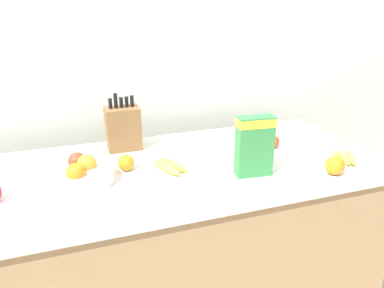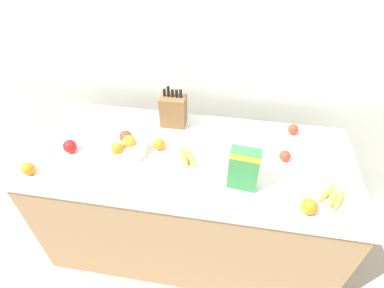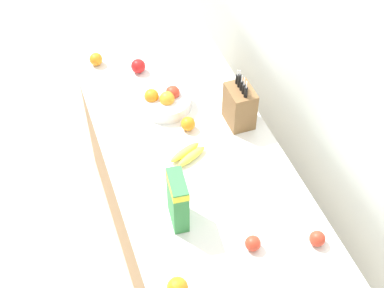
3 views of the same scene
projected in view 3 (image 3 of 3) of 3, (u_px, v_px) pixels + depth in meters
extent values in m
plane|color=#B2A899|center=(195.00, 257.00, 3.25)|extent=(14.00, 14.00, 0.00)
cube|color=silver|center=(326.00, 66.00, 2.45)|extent=(9.00, 0.06, 2.60)
cube|color=tan|center=(195.00, 214.00, 2.93)|extent=(1.93, 0.81, 0.88)
cube|color=white|center=(195.00, 159.00, 2.60)|extent=(1.96, 0.84, 0.03)
cube|color=brown|center=(240.00, 106.00, 2.68)|extent=(0.17, 0.12, 0.22)
cylinder|color=black|center=(237.00, 79.00, 2.62)|extent=(0.02, 0.02, 0.05)
cube|color=silver|center=(238.00, 73.00, 2.59)|extent=(0.01, 0.00, 0.03)
cylinder|color=black|center=(239.00, 81.00, 2.59)|extent=(0.02, 0.02, 0.07)
cube|color=silver|center=(240.00, 73.00, 2.55)|extent=(0.01, 0.00, 0.03)
cylinder|color=black|center=(241.00, 86.00, 2.58)|extent=(0.02, 0.02, 0.05)
cube|color=silver|center=(242.00, 79.00, 2.55)|extent=(0.01, 0.00, 0.04)
cylinder|color=black|center=(244.00, 89.00, 2.56)|extent=(0.02, 0.02, 0.05)
cube|color=silver|center=(244.00, 81.00, 2.53)|extent=(0.01, 0.00, 0.04)
cylinder|color=black|center=(246.00, 92.00, 2.54)|extent=(0.02, 0.02, 0.06)
cube|color=silver|center=(247.00, 85.00, 2.51)|extent=(0.01, 0.00, 0.04)
cube|color=#338442|center=(178.00, 201.00, 2.24)|extent=(0.16, 0.08, 0.26)
cube|color=yellow|center=(177.00, 185.00, 2.17)|extent=(0.16, 0.08, 0.04)
cylinder|color=silver|center=(166.00, 102.00, 2.81)|extent=(0.27, 0.27, 0.07)
sphere|color=orange|center=(167.00, 99.00, 2.76)|extent=(0.08, 0.08, 0.08)
sphere|color=red|center=(173.00, 93.00, 2.79)|extent=(0.08, 0.08, 0.08)
sphere|color=orange|center=(151.00, 96.00, 2.77)|extent=(0.08, 0.08, 0.08)
ellipsoid|color=yellow|center=(185.00, 152.00, 2.58)|extent=(0.11, 0.18, 0.04)
ellipsoid|color=yellow|center=(191.00, 157.00, 2.56)|extent=(0.11, 0.18, 0.04)
sphere|color=red|center=(253.00, 243.00, 2.21)|extent=(0.07, 0.07, 0.07)
sphere|color=red|center=(138.00, 66.00, 3.00)|extent=(0.08, 0.08, 0.08)
sphere|color=red|center=(317.00, 239.00, 2.23)|extent=(0.07, 0.07, 0.07)
sphere|color=orange|center=(96.00, 59.00, 3.05)|extent=(0.07, 0.07, 0.07)
sphere|color=orange|center=(188.00, 124.00, 2.69)|extent=(0.07, 0.07, 0.07)
sphere|color=orange|center=(177.00, 287.00, 2.07)|extent=(0.08, 0.08, 0.08)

